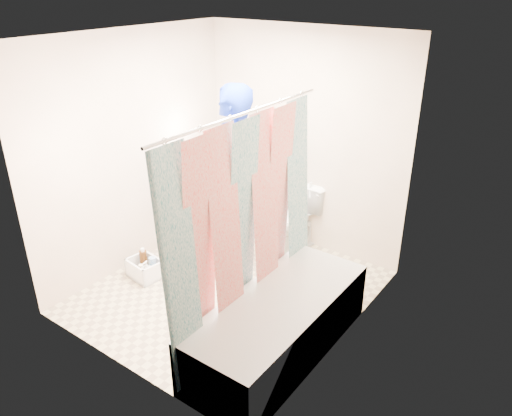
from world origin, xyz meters
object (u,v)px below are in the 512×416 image
Objects in this scene: toilet at (293,219)px; cleaning_caddy at (145,269)px; bathtub at (279,324)px; plumber at (232,178)px.

toilet is 1.68m from cleaning_caddy.
bathtub is 2.37× the size of toilet.
plumber reaches higher than cleaning_caddy.
cleaning_caddy is (-0.51, -0.81, -0.87)m from plumber.
bathtub is 4.80× the size of cleaning_caddy.
toilet is at bearing 118.35° from bathtub.
cleaning_caddy is at bearing 176.11° from bathtub.
toilet is at bearing 64.91° from cleaning_caddy.
bathtub is 1.72m from cleaning_caddy.
plumber is 1.29m from cleaning_caddy.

